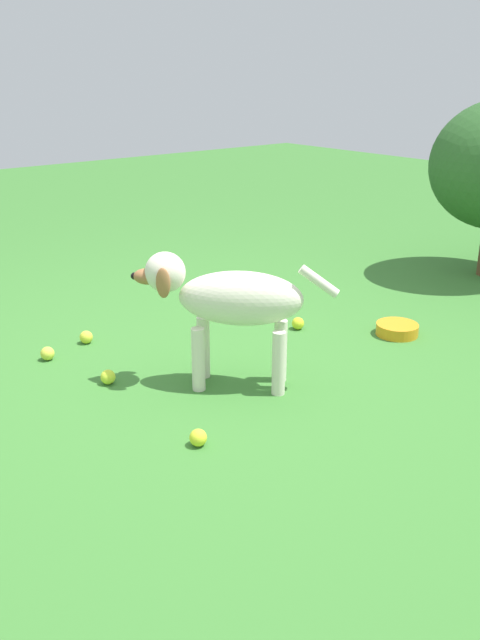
{
  "coord_description": "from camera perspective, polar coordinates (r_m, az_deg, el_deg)",
  "views": [
    {
      "loc": [
        1.69,
        2.29,
        1.32
      ],
      "look_at": [
        0.0,
        0.22,
        0.31
      ],
      "focal_mm": 37.55,
      "sensor_mm": 36.0,
      "label": 1
    }
  ],
  "objects": [
    {
      "name": "tennis_ball_1",
      "position": [
        2.52,
        -3.58,
        -9.97
      ],
      "size": [
        0.07,
        0.07,
        0.07
      ],
      "primitive_type": "sphere",
      "color": "yellow",
      "rests_on": "ground"
    },
    {
      "name": "tennis_ball_4",
      "position": [
        3.49,
        -12.97,
        -1.43
      ],
      "size": [
        0.07,
        0.07,
        0.07
      ],
      "primitive_type": "sphere",
      "color": "#D1D637",
      "rests_on": "ground"
    },
    {
      "name": "water_bowl",
      "position": [
        3.6,
        13.24,
        -0.78
      ],
      "size": [
        0.22,
        0.22,
        0.06
      ],
      "primitive_type": "cylinder",
      "color": "orange",
      "rests_on": "ground"
    },
    {
      "name": "tennis_ball_0",
      "position": [
        3.34,
        -16.09,
        -2.76
      ],
      "size": [
        0.07,
        0.07,
        0.07
      ],
      "primitive_type": "sphere",
      "color": "#D3DA41",
      "rests_on": "ground"
    },
    {
      "name": "tennis_ball_2",
      "position": [
        3.03,
        -11.18,
        -4.79
      ],
      "size": [
        0.07,
        0.07,
        0.07
      ],
      "primitive_type": "sphere",
      "color": "#CAE335",
      "rests_on": "ground"
    },
    {
      "name": "ground",
      "position": [
        3.14,
        -2.49,
        -4.11
      ],
      "size": [
        14.0,
        14.0,
        0.0
      ],
      "primitive_type": "plane",
      "color": "#38722D"
    },
    {
      "name": "tennis_ball_3",
      "position": [
        3.59,
        4.96,
        -0.29
      ],
      "size": [
        0.07,
        0.07,
        0.07
      ],
      "primitive_type": "sphere",
      "color": "yellow",
      "rests_on": "ground"
    },
    {
      "name": "dog",
      "position": [
        2.83,
        -1.04,
        1.69
      ],
      "size": [
        0.65,
        0.67,
        0.6
      ],
      "rotation": [
        0.0,
        0.0,
        5.48
      ],
      "color": "silver",
      "rests_on": "ground"
    }
  ]
}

